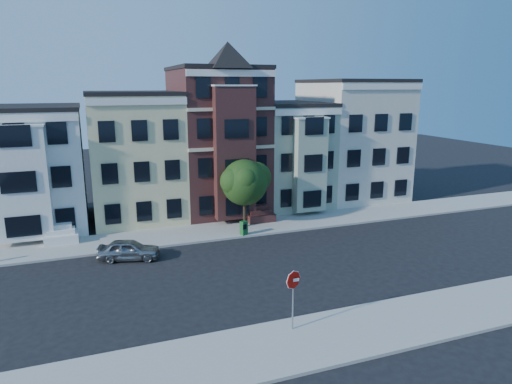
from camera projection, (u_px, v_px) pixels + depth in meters
name	position (u px, v px, depth m)	size (l,w,h in m)	color
ground	(283.00, 267.00, 27.64)	(120.00, 120.00, 0.00)	black
far_sidewalk	(242.00, 228.00, 34.92)	(60.00, 4.00, 0.15)	#9E9B93
near_sidewalk	(356.00, 331.00, 20.31)	(60.00, 4.00, 0.15)	#9E9B93
house_white	(28.00, 169.00, 34.77)	(8.00, 9.00, 9.00)	silver
house_yellow	(135.00, 157.00, 37.36)	(7.00, 9.00, 10.00)	beige
house_brown	(217.00, 142.00, 39.50)	(7.00, 9.00, 12.00)	#3F1E1C
house_green	(286.00, 155.00, 42.04)	(6.00, 9.00, 9.00)	#96A58C
house_cream	(352.00, 141.00, 44.18)	(8.00, 9.00, 11.00)	beige
street_tree	(245.00, 186.00, 34.47)	(5.53, 5.53, 6.43)	#274A18
parked_car	(129.00, 250.00, 28.73)	(1.54, 3.84, 1.31)	gray
newspaper_box	(244.00, 228.00, 33.10)	(0.46, 0.40, 1.01)	#1C6129
stop_sign	(293.00, 296.00, 20.02)	(0.86, 0.12, 3.14)	#AA0500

